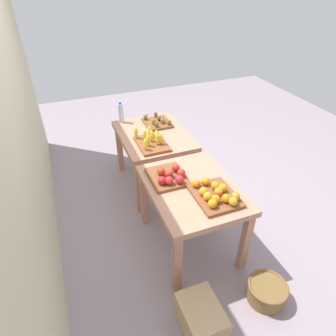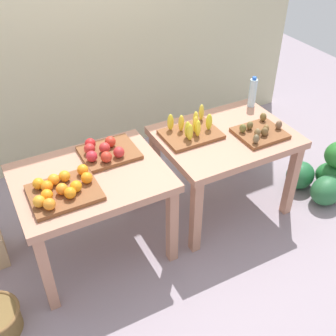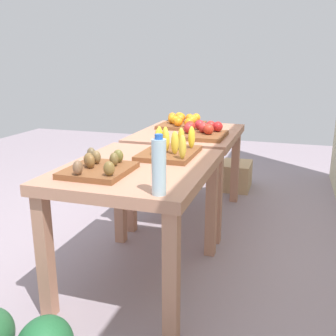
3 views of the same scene
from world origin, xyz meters
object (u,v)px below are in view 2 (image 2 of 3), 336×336
object	(u,v)px
water_bottle	(253,93)
banana_crate	(191,130)
display_table_right	(225,145)
kiwi_bin	(260,132)
orange_bin	(62,189)
apple_bin	(106,151)
display_table_left	(92,187)
watermelon_pile	(325,176)

from	to	relation	value
water_bottle	banana_crate	bearing A→B (deg)	-166.35
display_table_right	kiwi_bin	world-z (taller)	kiwi_bin
orange_bin	display_table_right	bearing A→B (deg)	4.93
display_table_right	orange_bin	distance (m)	1.35
orange_bin	banana_crate	xyz separation A→B (m)	(1.09, 0.22, 0.01)
apple_bin	water_bottle	world-z (taller)	water_bottle
display_table_left	banana_crate	size ratio (longest dim) A/B	2.36
banana_crate	watermelon_pile	bearing A→B (deg)	-17.99
kiwi_bin	watermelon_pile	size ratio (longest dim) A/B	0.58
display_table_right	watermelon_pile	distance (m)	1.08
display_table_right	watermelon_pile	xyz separation A→B (m)	(0.94, -0.28, -0.46)
water_bottle	display_table_left	bearing A→B (deg)	-169.93
orange_bin	apple_bin	world-z (taller)	apple_bin
display_table_right	banana_crate	xyz separation A→B (m)	(-0.25, 0.11, 0.16)
display_table_left	water_bottle	distance (m)	1.61
banana_crate	apple_bin	bearing A→B (deg)	175.67
orange_bin	watermelon_pile	bearing A→B (deg)	-4.11
display_table_right	kiwi_bin	distance (m)	0.29
display_table_right	orange_bin	xyz separation A→B (m)	(-1.34, -0.12, 0.15)
display_table_left	apple_bin	world-z (taller)	apple_bin
orange_bin	water_bottle	size ratio (longest dim) A/B	1.63
banana_crate	kiwi_bin	bearing A→B (deg)	-27.24
apple_bin	banana_crate	bearing A→B (deg)	-4.33
kiwi_bin	display_table_right	bearing A→B (deg)	148.39
orange_bin	display_table_left	bearing A→B (deg)	27.67
kiwi_bin	watermelon_pile	world-z (taller)	kiwi_bin
apple_bin	orange_bin	bearing A→B (deg)	-145.49
apple_bin	water_bottle	distance (m)	1.40
display_table_left	apple_bin	xyz separation A→B (m)	(0.18, 0.16, 0.15)
orange_bin	watermelon_pile	xyz separation A→B (m)	(2.28, -0.16, -0.61)
water_bottle	orange_bin	bearing A→B (deg)	-167.57
display_table_left	water_bottle	xyz separation A→B (m)	(1.57, 0.28, 0.24)
display_table_left	banana_crate	world-z (taller)	banana_crate
banana_crate	kiwi_bin	xyz separation A→B (m)	(0.47, -0.24, -0.02)
apple_bin	kiwi_bin	distance (m)	1.20
display_table_right	kiwi_bin	size ratio (longest dim) A/B	2.86
display_table_right	banana_crate	world-z (taller)	banana_crate
orange_bin	kiwi_bin	distance (m)	1.56
display_table_left	kiwi_bin	size ratio (longest dim) A/B	2.86
apple_bin	watermelon_pile	distance (m)	2.03
kiwi_bin	water_bottle	bearing A→B (deg)	61.19
watermelon_pile	display_table_right	bearing A→B (deg)	163.45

